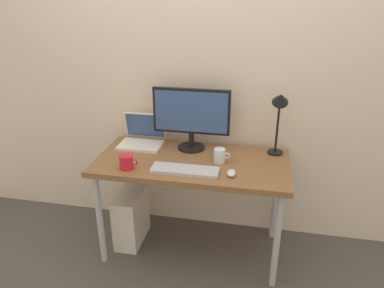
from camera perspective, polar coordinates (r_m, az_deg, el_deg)
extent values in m
plane|color=#4C4742|center=(2.90, 0.00, -16.12)|extent=(6.00, 6.00, 0.00)
cube|color=beige|center=(2.68, 1.64, 11.63)|extent=(4.40, 0.04, 2.60)
cube|color=brown|center=(2.50, 0.00, -2.96)|extent=(1.33, 0.65, 0.04)
cylinder|color=#B2B2B7|center=(2.65, -14.45, -11.58)|extent=(0.04, 0.04, 0.71)
cylinder|color=#B2B2B7|center=(2.44, 13.32, -14.82)|extent=(0.04, 0.04, 0.71)
cylinder|color=#B2B2B7|center=(3.06, -10.29, -6.15)|extent=(0.04, 0.04, 0.71)
cylinder|color=#B2B2B7|center=(2.88, 13.13, -8.39)|extent=(0.04, 0.04, 0.71)
cylinder|color=black|center=(2.67, -0.10, -0.55)|extent=(0.20, 0.20, 0.01)
cylinder|color=black|center=(2.65, -0.11, 0.68)|extent=(0.04, 0.04, 0.11)
cube|color=black|center=(2.57, -0.11, 5.24)|extent=(0.56, 0.03, 0.33)
cube|color=#334C7F|center=(2.56, -0.18, 5.12)|extent=(0.52, 0.01, 0.30)
cube|color=silver|center=(2.73, -8.17, -0.19)|extent=(0.32, 0.22, 0.02)
cube|color=silver|center=(2.80, -7.45, 2.96)|extent=(0.32, 0.05, 0.21)
cube|color=#334C7F|center=(2.80, -7.50, 2.93)|extent=(0.30, 0.04, 0.18)
cylinder|color=black|center=(2.66, 13.05, -1.31)|extent=(0.11, 0.11, 0.01)
cylinder|color=black|center=(2.59, 13.43, 2.64)|extent=(0.02, 0.02, 0.38)
cone|color=black|center=(2.48, 13.91, 7.06)|extent=(0.11, 0.14, 0.13)
cube|color=#B2B2B7|center=(2.33, -1.15, -4.19)|extent=(0.44, 0.14, 0.02)
ellipsoid|color=silver|center=(2.29, 6.28, -4.61)|extent=(0.06, 0.09, 0.03)
cylinder|color=red|center=(2.39, -10.42, -2.83)|extent=(0.09, 0.09, 0.10)
torus|color=red|center=(2.37, -9.16, -2.85)|extent=(0.05, 0.01, 0.05)
cylinder|color=silver|center=(2.45, 4.39, -1.85)|extent=(0.08, 0.08, 0.10)
torus|color=silver|center=(2.44, 5.59, -1.83)|extent=(0.05, 0.01, 0.05)
cube|color=silver|center=(2.90, -9.64, -11.34)|extent=(0.18, 0.36, 0.42)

